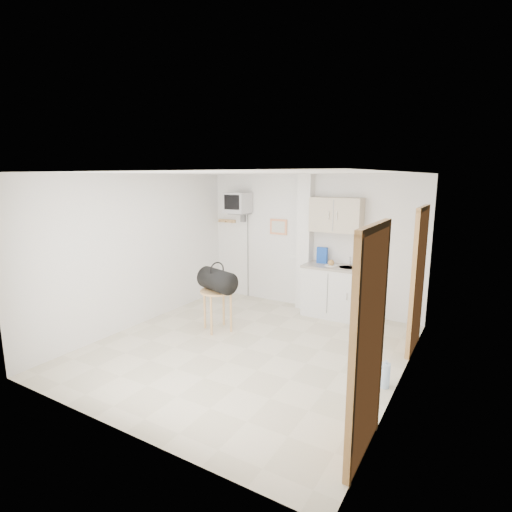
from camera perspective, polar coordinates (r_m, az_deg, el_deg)
The scene contains 7 objects.
ground at distance 5.95m, azimuth -1.34°, elevation -13.08°, with size 4.50×4.50×0.00m, color beige.
room_envelope at distance 5.45m, azimuth 1.22°, elevation 1.61°, with size 4.24×4.54×2.55m.
kitchenette at distance 7.18m, azimuth 11.04°, elevation -2.21°, with size 1.03×0.58×2.10m.
crt_television at distance 7.92m, azimuth -2.61°, elevation 7.51°, with size 0.44×0.45×2.15m.
round_table at distance 6.46m, azimuth -5.54°, elevation -5.79°, with size 0.55×0.55×0.67m.
duffel_bag at distance 6.33m, azimuth -5.57°, elevation -3.45°, with size 0.72×0.54×0.47m.
water_bottle at distance 5.14m, azimuth 17.97°, elevation -15.90°, with size 0.11×0.11×0.34m.
Camera 1 is at (2.87, -4.60, 2.45)m, focal length 28.00 mm.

